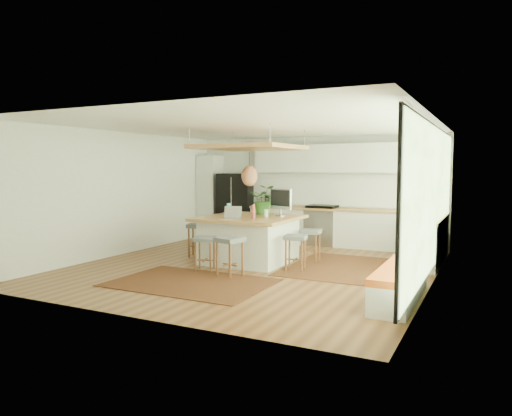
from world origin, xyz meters
The scene contains 35 objects.
floor centered at (0.00, 0.00, 0.00)m, with size 7.00×7.00×0.00m, color #512D17.
ceiling centered at (0.00, 0.00, 2.70)m, with size 7.00×7.00×0.00m, color white.
wall_back centered at (0.00, 3.50, 1.35)m, with size 6.50×6.50×0.00m, color silver.
wall_front centered at (0.00, -3.50, 1.35)m, with size 6.50×6.50×0.00m, color silver.
wall_left centered at (-3.25, 0.00, 1.35)m, with size 7.00×7.00×0.00m, color silver.
wall_right centered at (3.25, 0.00, 1.35)m, with size 7.00×7.00×0.00m, color silver.
window_wall centered at (3.22, 0.00, 1.40)m, with size 0.10×6.20×2.60m, color black, non-canonical shape.
pantry centered at (-2.95, 3.18, 1.12)m, with size 0.55×0.60×2.25m, color silver.
back_counter_base centered at (0.55, 3.18, 0.44)m, with size 4.20×0.60×0.88m, color silver.
back_counter_top centered at (0.55, 3.18, 0.90)m, with size 4.24×0.64×0.05m, color #8F5F33.
backsplash centered at (0.55, 3.48, 1.35)m, with size 4.20×0.02×0.80m, color white.
upper_cabinets centered at (0.55, 3.32, 2.15)m, with size 4.20×0.34×0.70m, color silver.
range centered at (0.30, 3.18, 0.50)m, with size 0.76×0.62×1.00m, color #A5A5AA, non-canonical shape.
right_counter_base centered at (2.93, 2.00, 0.44)m, with size 0.60×2.50×0.88m, color silver.
right_counter_top centered at (2.93, 2.00, 0.90)m, with size 0.64×2.54×0.05m, color #8F5F33.
window_bench centered at (2.95, -1.20, 0.25)m, with size 0.52×2.00×0.50m, color silver, non-canonical shape.
ceiling_panel centered at (-0.30, 0.40, 2.05)m, with size 1.86×1.86×0.80m, color #8F5F33, non-canonical shape.
rug_near centered at (-0.36, -1.62, 0.01)m, with size 2.60×1.80×0.01m, color black.
rug_right centered at (1.46, 0.72, 0.01)m, with size 1.80×2.60×0.01m, color black.
fridge centered at (-2.15, 3.17, 0.93)m, with size 0.88×0.69×1.76m, color black, non-canonical shape.
island centered at (-0.30, 0.42, 0.47)m, with size 1.85×1.85×0.93m, color #8F5F33, non-canonical shape.
stool_near_left centered at (-0.67, -0.69, 0.35)m, with size 0.37×0.37×0.63m, color #4D5256, non-canonical shape.
stool_near_right centered at (0.01, -0.94, 0.35)m, with size 0.41×0.41×0.70m, color #4D5256, non-canonical shape.
stool_right_front centered at (0.83, 0.08, 0.35)m, with size 0.39×0.39×0.66m, color #4D5256, non-canonical shape.
stool_right_back centered at (0.80, 0.98, 0.35)m, with size 0.39×0.39×0.66m, color #4D5256, non-canonical shape.
stool_left_side centered at (-1.57, 0.45, 0.35)m, with size 0.42×0.42×0.71m, color #4D5256, non-canonical shape.
laptop centered at (-0.42, -0.13, 1.05)m, with size 0.34×0.36×0.26m, color #A5A5AA, non-canonical shape.
monitor centered at (0.21, 0.80, 1.19)m, with size 0.61×0.22×0.57m, color #A5A5AA, non-canonical shape.
microwave centered at (-0.95, 3.18, 1.10)m, with size 0.52×0.29×0.35m, color #A5A5AA.
island_plant centered at (-0.25, 0.97, 1.17)m, with size 0.56×0.62×0.49m, color #1E4C19.
island_bowl centered at (-0.89, 0.72, 0.96)m, with size 0.22×0.22×0.05m, color silver.
island_bottle_0 centered at (-0.85, 0.52, 1.03)m, with size 0.07×0.07×0.19m, color #31AAC5.
island_bottle_1 centered at (-0.70, 0.27, 1.03)m, with size 0.07×0.07×0.19m, color white.
island_bottle_2 centered at (-0.05, 0.12, 1.03)m, with size 0.07×0.07×0.19m, color maroon.
island_bottle_3 centered at (0.05, 0.47, 1.03)m, with size 0.07×0.07×0.19m, color silver.
Camera 1 is at (4.13, -8.17, 1.90)m, focal length 33.71 mm.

